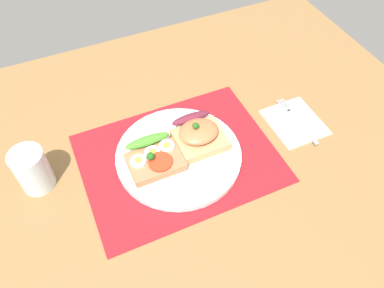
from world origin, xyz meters
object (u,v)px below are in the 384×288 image
at_px(sandwich_salmon, 199,134).
at_px(fork, 296,119).
at_px(sandwich_egg_tomato, 154,157).
at_px(plate, 179,155).
at_px(drinking_glass, 32,170).
at_px(napkin, 295,122).

relative_size(sandwich_salmon, fork, 0.70).
xyz_separation_m(sandwich_egg_tomato, fork, (0.33, -0.01, -0.02)).
distance_m(sandwich_egg_tomato, fork, 0.33).
height_order(plate, drinking_glass, drinking_glass).
distance_m(plate, fork, 0.28).
bearing_deg(sandwich_egg_tomato, sandwich_salmon, 7.39).
relative_size(sandwich_egg_tomato, napkin, 0.85).
bearing_deg(napkin, drinking_glass, 172.89).
bearing_deg(sandwich_egg_tomato, plate, -0.82).
bearing_deg(sandwich_salmon, fork, -6.62).
height_order(plate, fork, plate).
bearing_deg(drinking_glass, sandwich_salmon, -7.13).
relative_size(plate, sandwich_egg_tomato, 2.42).
bearing_deg(plate, drinking_glass, 168.69).
distance_m(sandwich_egg_tomato, napkin, 0.33).
distance_m(plate, sandwich_salmon, 0.06).
height_order(sandwich_salmon, fork, sandwich_salmon).
bearing_deg(sandwich_salmon, sandwich_egg_tomato, -172.61).
distance_m(plate, drinking_glass, 0.28).
bearing_deg(plate, sandwich_salmon, 15.39).
relative_size(napkin, fork, 0.86).
relative_size(sandwich_salmon, napkin, 0.81).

